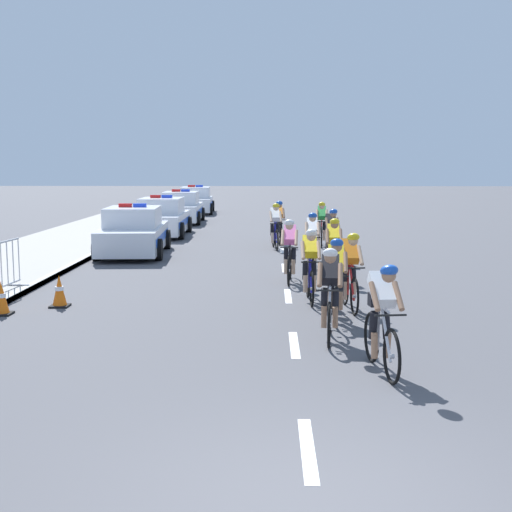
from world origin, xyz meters
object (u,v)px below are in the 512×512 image
object	(u,v)px
cyclist_ninth	(312,240)
police_car_second	(162,218)
cyclist_eighth	(331,234)
cyclist_tenth	(275,225)
cyclist_second	(330,292)
cyclist_sixth	(290,250)
cyclist_third	(336,278)
cyclist_fourth	(350,270)
police_car_third	(181,209)
traffic_cone_far	(1,298)
police_car_nearest	(134,233)
traffic_cone_mid	(59,291)
cyclist_fifth	(310,264)
cyclist_seventh	(333,248)
cyclist_lead	(382,316)
cyclist_twelfth	(279,222)
cyclist_eleventh	(322,223)
police_car_furthest	(196,201)

from	to	relation	value
cyclist_ninth	police_car_second	xyz separation A→B (m)	(-5.36, 8.39, -0.11)
cyclist_eighth	cyclist_tenth	xyz separation A→B (m)	(-1.62, 2.68, 0.00)
cyclist_second	cyclist_sixth	xyz separation A→B (m)	(-0.50, 5.42, 0.00)
cyclist_third	cyclist_fourth	world-z (taller)	same
police_car_third	traffic_cone_far	size ratio (longest dim) A/B	6.94
traffic_cone_far	cyclist_tenth	bearing A→B (deg)	62.79
police_car_nearest	cyclist_sixth	bearing A→B (deg)	-46.65
cyclist_eighth	police_car_second	distance (m)	9.13
cyclist_fourth	traffic_cone_mid	distance (m)	5.72
cyclist_sixth	police_car_nearest	distance (m)	6.84
cyclist_second	cyclist_third	xyz separation A→B (m)	(0.22, 1.38, 0.00)
cyclist_ninth	traffic_cone_mid	xyz separation A→B (m)	(-5.28, -5.14, -0.48)
cyclist_sixth	cyclist_eighth	world-z (taller)	same
cyclist_eighth	cyclist_tenth	size ratio (longest dim) A/B	1.00
cyclist_sixth	cyclist_fifth	bearing A→B (deg)	-81.46
cyclist_fourth	cyclist_seventh	size ratio (longest dim) A/B	1.00
traffic_cone_mid	traffic_cone_far	size ratio (longest dim) A/B	1.00
cyclist_seventh	cyclist_eighth	size ratio (longest dim) A/B	1.00
cyclist_seventh	traffic_cone_mid	distance (m)	6.57
cyclist_ninth	cyclist_lead	bearing A→B (deg)	-87.61
cyclist_twelfth	traffic_cone_far	xyz separation A→B (m)	(-5.31, -11.55, -0.48)
cyclist_eleventh	cyclist_second	bearing A→B (deg)	-93.56
cyclist_fifth	cyclist_second	bearing A→B (deg)	-87.31
cyclist_third	cyclist_fifth	world-z (taller)	same
cyclist_fourth	cyclist_sixth	distance (m)	3.29
cyclist_seventh	police_car_nearest	xyz separation A→B (m)	(-5.76, 4.64, -0.11)
cyclist_fifth	police_car_furthest	size ratio (longest dim) A/B	0.39
cyclist_tenth	traffic_cone_mid	distance (m)	10.30
traffic_cone_far	police_car_nearest	bearing A→B (deg)	84.74
cyclist_lead	cyclist_fourth	bearing A→B (deg)	89.65
cyclist_fourth	police_car_second	xyz separation A→B (m)	(-5.77, 13.71, -0.11)
cyclist_seventh	police_car_second	xyz separation A→B (m)	(-5.76, 10.27, -0.11)
cyclist_fifth	cyclist_lead	bearing A→B (deg)	-81.71
cyclist_third	police_car_furthest	xyz separation A→B (m)	(-5.41, 26.90, -0.11)
cyclist_eighth	police_car_second	size ratio (longest dim) A/B	0.39
cyclist_fifth	cyclist_eleventh	size ratio (longest dim) A/B	1.00
police_car_second	traffic_cone_mid	distance (m)	13.54
police_car_third	traffic_cone_mid	xyz separation A→B (m)	(0.07, -19.40, -0.37)
police_car_second	police_car_third	size ratio (longest dim) A/B	0.99
police_car_nearest	police_car_furthest	xyz separation A→B (m)	(-0.00, 17.88, 0.00)
police_car_third	cyclist_seventh	bearing A→B (deg)	-70.34
cyclist_eighth	cyclist_fifth	bearing A→B (deg)	-99.00
cyclist_ninth	police_car_furthest	xyz separation A→B (m)	(-5.36, 20.64, -0.11)
cyclist_sixth	police_car_furthest	bearing A→B (deg)	101.61
cyclist_tenth	police_car_third	xyz separation A→B (m)	(-4.39, 10.05, -0.11)
cyclist_fifth	cyclist_sixth	distance (m)	2.36
cyclist_eighth	police_car_third	world-z (taller)	police_car_third
traffic_cone_mid	police_car_furthest	bearing A→B (deg)	90.16
cyclist_lead	cyclist_tenth	bearing A→B (deg)	95.72
cyclist_third	police_car_nearest	bearing A→B (deg)	120.98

